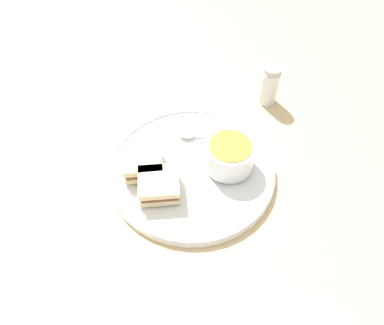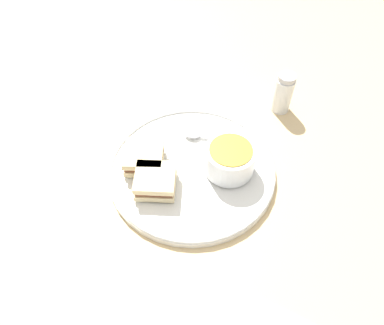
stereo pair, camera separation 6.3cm
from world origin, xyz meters
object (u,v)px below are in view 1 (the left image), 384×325
Objects in this scene: sandwich_half_far at (159,185)px; salt_shaker at (269,85)px; spoon at (190,135)px; sandwich_half_near at (143,163)px; soup_bowl at (229,155)px.

salt_shaker is (0.36, -0.03, 0.01)m from sandwich_half_far.
sandwich_half_near is (-0.12, 0.02, 0.01)m from spoon.
sandwich_half_near is at bearing 69.74° from sandwich_half_far.
spoon is at bearing -9.41° from sandwich_half_near.
sandwich_half_far is 1.08× the size of salt_shaker.
sandwich_half_near is at bearing 130.57° from soup_bowl.
salt_shaker reaches higher than sandwich_half_near.
sandwich_half_far is (-0.02, -0.06, 0.00)m from sandwich_half_near.
salt_shaker is (0.23, 0.04, 0.00)m from soup_bowl.
salt_shaker is (0.21, -0.07, 0.03)m from spoon.
soup_bowl is 0.15m from sandwich_half_far.
sandwich_half_near and sandwich_half_far have the same top height.
spoon is at bearing 162.40° from salt_shaker.
soup_bowl is 0.17m from sandwich_half_near.
spoon is at bearing 14.19° from sandwich_half_far.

